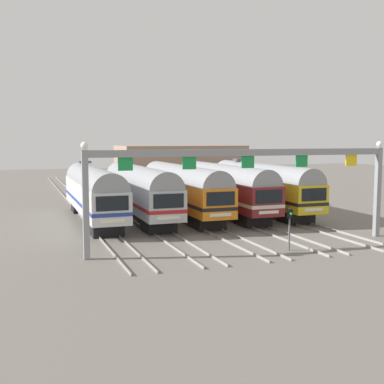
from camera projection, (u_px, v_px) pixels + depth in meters
name	position (u px, v px, depth m)	size (l,w,h in m)	color
ground_plane	(182.00, 217.00, 45.50)	(160.00, 160.00, 0.00)	slate
track_bed	(139.00, 196.00, 61.41)	(17.75, 70.00, 0.15)	gray
commuter_train_silver	(93.00, 191.00, 42.50)	(2.88, 18.06, 5.05)	silver
commuter_train_stainless	(139.00, 189.00, 43.86)	(2.88, 18.06, 5.05)	#B2B5BA
commuter_train_orange	(182.00, 188.00, 45.21)	(2.88, 18.06, 4.77)	orange
commuter_train_maroon	(223.00, 186.00, 46.57)	(2.88, 18.06, 4.77)	maroon
commuter_train_yellow	(262.00, 185.00, 47.93)	(2.88, 18.06, 5.05)	gold
catenary_gantry	(248.00, 168.00, 32.30)	(21.48, 0.44, 6.97)	gray
yard_signal_mast	(290.00, 221.00, 31.47)	(0.28, 0.35, 2.75)	#59595E
maintenance_building	(180.00, 165.00, 78.88)	(19.46, 10.00, 6.11)	gray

